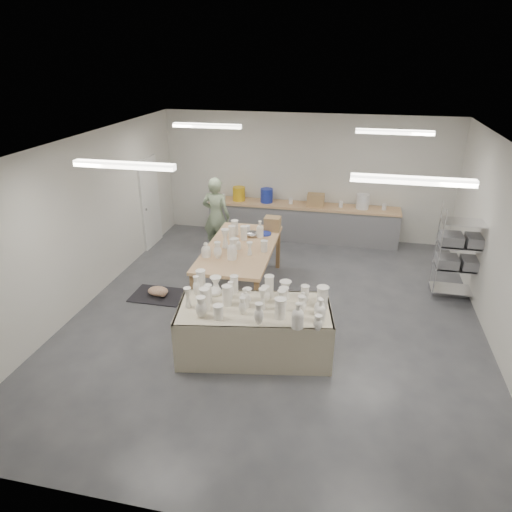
% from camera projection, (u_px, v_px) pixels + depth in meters
% --- Properties ---
extents(room, '(8.00, 8.02, 3.00)m').
position_uv_depth(room, '(273.00, 203.00, 7.38)').
color(room, '#424449').
rests_on(room, ground).
extents(back_counter, '(4.60, 0.60, 1.24)m').
position_uv_depth(back_counter, '(302.00, 221.00, 11.21)').
color(back_counter, tan).
rests_on(back_counter, ground).
extents(wire_shelf, '(0.88, 0.48, 1.80)m').
position_uv_depth(wire_shelf, '(461.00, 252.00, 8.38)').
color(wire_shelf, silver).
rests_on(wire_shelf, ground).
extents(drying_table, '(2.44, 1.47, 1.18)m').
position_uv_depth(drying_table, '(255.00, 328.00, 6.94)').
color(drying_table, olive).
rests_on(drying_table, ground).
extents(work_table, '(1.29, 2.51, 1.30)m').
position_uv_depth(work_table, '(242.00, 246.00, 8.63)').
color(work_table, tan).
rests_on(work_table, ground).
extents(rug, '(1.00, 0.70, 0.02)m').
position_uv_depth(rug, '(158.00, 295.00, 8.76)').
color(rug, black).
rests_on(rug, ground).
extents(cat, '(0.43, 0.33, 0.17)m').
position_uv_depth(cat, '(159.00, 291.00, 8.70)').
color(cat, white).
rests_on(cat, rug).
extents(potter, '(0.71, 0.51, 1.79)m').
position_uv_depth(potter, '(216.00, 216.00, 10.26)').
color(potter, gray).
rests_on(potter, ground).
extents(red_stool, '(0.36, 0.36, 0.33)m').
position_uv_depth(red_stool, '(221.00, 237.00, 10.74)').
color(red_stool, red).
rests_on(red_stool, ground).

